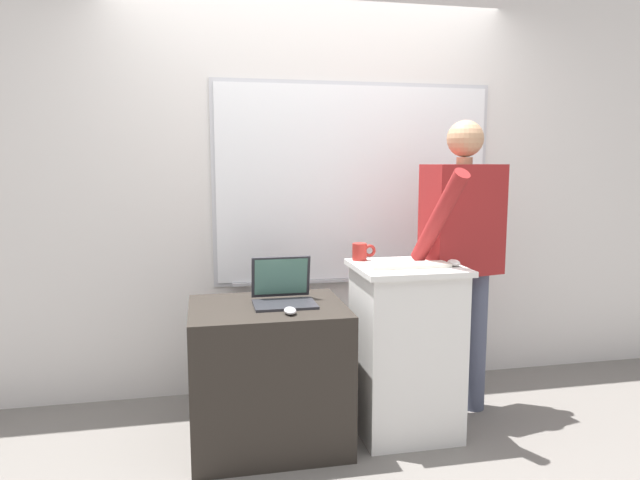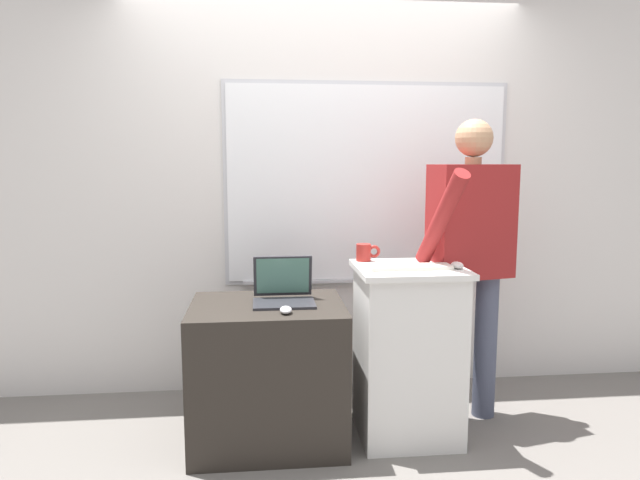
# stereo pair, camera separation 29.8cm
# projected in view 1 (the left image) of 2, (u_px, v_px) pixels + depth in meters

# --- Properties ---
(ground_plane) EXTENTS (30.00, 30.00, 0.00)m
(ground_plane) POSITION_uv_depth(u_px,v_px,m) (354.00, 465.00, 2.83)
(ground_plane) COLOR slate
(back_wall) EXTENTS (6.40, 0.17, 2.62)m
(back_wall) POSITION_uv_depth(u_px,v_px,m) (313.00, 190.00, 3.74)
(back_wall) COLOR silver
(back_wall) RESTS_ON ground_plane
(lectern_podium) EXTENTS (0.57, 0.53, 0.94)m
(lectern_podium) POSITION_uv_depth(u_px,v_px,m) (405.00, 349.00, 3.14)
(lectern_podium) COLOR silver
(lectern_podium) RESTS_ON ground_plane
(side_desk) EXTENTS (0.81, 0.65, 0.75)m
(side_desk) POSITION_uv_depth(u_px,v_px,m) (268.00, 374.00, 3.02)
(side_desk) COLOR #28231E
(side_desk) RESTS_ON ground_plane
(person_presenter) EXTENTS (0.63, 0.62, 1.73)m
(person_presenter) POSITION_uv_depth(u_px,v_px,m) (462.00, 246.00, 3.30)
(person_presenter) COLOR #474C60
(person_presenter) RESTS_ON ground_plane
(laptop) EXTENTS (0.32, 0.29, 0.24)m
(laptop) POSITION_uv_depth(u_px,v_px,m) (283.00, 290.00, 3.03)
(laptop) COLOR #28282D
(laptop) RESTS_ON side_desk
(wireless_keyboard) EXTENTS (0.43, 0.13, 0.02)m
(wireless_keyboard) POSITION_uv_depth(u_px,v_px,m) (409.00, 265.00, 3.00)
(wireless_keyboard) COLOR beige
(wireless_keyboard) RESTS_ON lectern_podium
(computer_mouse_by_laptop) EXTENTS (0.06, 0.10, 0.03)m
(computer_mouse_by_laptop) POSITION_uv_depth(u_px,v_px,m) (290.00, 311.00, 2.80)
(computer_mouse_by_laptop) COLOR #BCBCC1
(computer_mouse_by_laptop) RESTS_ON side_desk
(computer_mouse_by_keyboard) EXTENTS (0.06, 0.10, 0.03)m
(computer_mouse_by_keyboard) POSITION_uv_depth(u_px,v_px,m) (454.00, 263.00, 3.04)
(computer_mouse_by_keyboard) COLOR silver
(computer_mouse_by_keyboard) RESTS_ON lectern_podium
(coffee_mug) EXTENTS (0.14, 0.08, 0.10)m
(coffee_mug) POSITION_uv_depth(u_px,v_px,m) (361.00, 252.00, 3.21)
(coffee_mug) COLOR maroon
(coffee_mug) RESTS_ON lectern_podium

